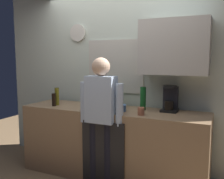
{
  "coord_description": "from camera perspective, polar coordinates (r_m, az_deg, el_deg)",
  "views": [
    {
      "loc": [
        1.35,
        -2.63,
        1.58
      ],
      "look_at": [
        0.03,
        0.25,
        1.19
      ],
      "focal_mm": 40.02,
      "sensor_mm": 36.0,
      "label": 1
    }
  ],
  "objects": [
    {
      "name": "bottle_amber_beer",
      "position": [
        3.28,
        -2.64,
        -2.5
      ],
      "size": [
        0.06,
        0.06,
        0.23
      ],
      "primitive_type": "cylinder",
      "color": "brown",
      "rests_on": "kitchen_counter"
    },
    {
      "name": "bottle_clear_soda",
      "position": [
        3.44,
        1.25,
        -1.64
      ],
      "size": [
        0.09,
        0.09,
        0.28
      ],
      "primitive_type": "cylinder",
      "color": "#2D8C33",
      "rests_on": "kitchen_counter"
    },
    {
      "name": "bottle_green_wine",
      "position": [
        3.24,
        7.1,
        -2.03
      ],
      "size": [
        0.07,
        0.07,
        0.3
      ],
      "primitive_type": "cylinder",
      "color": "#195923",
      "rests_on": "kitchen_counter"
    },
    {
      "name": "coffee_maker",
      "position": [
        3.22,
        13.12,
        -2.29
      ],
      "size": [
        0.2,
        0.2,
        0.33
      ],
      "color": "black",
      "rests_on": "kitchen_counter"
    },
    {
      "name": "potted_plant",
      "position": [
        3.51,
        -1.91,
        -1.59
      ],
      "size": [
        0.15,
        0.15,
        0.23
      ],
      "color": "#9E5638",
      "rests_on": "kitchen_counter"
    },
    {
      "name": "back_wall_assembly",
      "position": [
        3.57,
        4.11,
        3.5
      ],
      "size": [
        4.08,
        0.42,
        2.6
      ],
      "color": "silver",
      "rests_on": "ground_plane"
    },
    {
      "name": "mixing_bowl",
      "position": [
        3.17,
        1.26,
        -4.2
      ],
      "size": [
        0.22,
        0.22,
        0.08
      ],
      "primitive_type": "cylinder",
      "color": "#4C72A5",
      "rests_on": "kitchen_counter"
    },
    {
      "name": "kitchen_counter",
      "position": [
        3.42,
        -0.1,
        -12.11
      ],
      "size": [
        2.48,
        0.64,
        0.93
      ],
      "primitive_type": "cube",
      "color": "#937251",
      "rests_on": "ground_plane"
    },
    {
      "name": "cup_terracotta_mug",
      "position": [
        2.96,
        6.64,
        -4.94
      ],
      "size": [
        0.08,
        0.08,
        0.09
      ],
      "primitive_type": "cylinder",
      "color": "#B26647",
      "rests_on": "kitchen_counter"
    },
    {
      "name": "bottle_olive_oil",
      "position": [
        3.65,
        -12.47,
        -1.54
      ],
      "size": [
        0.06,
        0.06,
        0.25
      ],
      "primitive_type": "cylinder",
      "color": "olive",
      "rests_on": "kitchen_counter"
    },
    {
      "name": "dishwasher_panel",
      "position": [
        3.14,
        -2.11,
        -14.78
      ],
      "size": [
        0.56,
        0.02,
        0.83
      ],
      "primitive_type": "cube",
      "color": "black",
      "rests_on": "ground_plane"
    },
    {
      "name": "bottle_dark_sauce",
      "position": [
        3.58,
        -13.15,
        -2.28
      ],
      "size": [
        0.06,
        0.06,
        0.18
      ],
      "primitive_type": "cylinder",
      "color": "black",
      "rests_on": "kitchen_counter"
    },
    {
      "name": "person_at_sink",
      "position": [
        3.03,
        -2.49,
        -5.09
      ],
      "size": [
        0.57,
        0.22,
        1.6
      ],
      "rotation": [
        0.0,
        0.0,
        -0.01
      ],
      "color": "black",
      "rests_on": "ground_plane"
    },
    {
      "name": "cup_blue_mug",
      "position": [
        3.11,
        -1.91,
        -4.25
      ],
      "size": [
        0.08,
        0.08,
        0.1
      ],
      "primitive_type": "cylinder",
      "color": "#3351B2",
      "rests_on": "kitchen_counter"
    }
  ]
}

